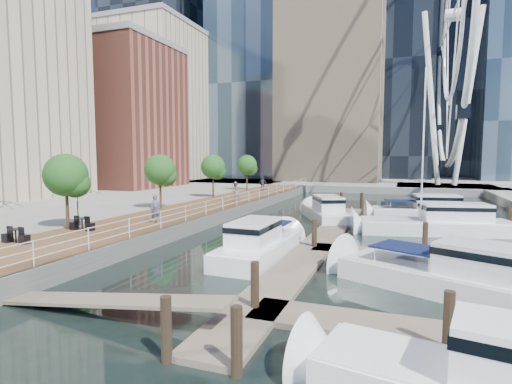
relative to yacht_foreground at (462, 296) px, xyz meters
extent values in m
plane|color=black|center=(-10.03, -2.35, 0.00)|extent=(520.00, 520.00, 0.00)
cube|color=brown|center=(-19.03, 12.65, 0.50)|extent=(6.00, 60.00, 1.00)
cube|color=#595954|center=(-16.03, 12.65, 0.50)|extent=(0.25, 60.00, 1.00)
cube|color=gray|center=(-10.03, 99.65, 0.50)|extent=(200.00, 114.00, 1.00)
cube|color=gray|center=(3.97, 49.65, 0.50)|extent=(14.00, 12.00, 1.00)
cube|color=#6D6051|center=(-7.03, 7.65, 0.10)|extent=(2.00, 32.00, 0.20)
cube|color=#6D6051|center=(-1.03, -4.35, 0.10)|extent=(12.00, 2.00, 0.20)
cube|color=#6D6051|center=(-1.03, 5.65, 0.10)|extent=(12.00, 2.00, 0.20)
cube|color=#6D6051|center=(-1.03, 15.65, 0.10)|extent=(12.00, 2.00, 0.20)
cube|color=brown|center=(-40.03, 31.65, 11.00)|extent=(12.00, 14.00, 20.00)
cube|color=#BCAD8E|center=(-46.03, 47.65, 15.00)|extent=(14.00, 16.00, 28.00)
cylinder|color=white|center=(1.47, 49.65, 14.00)|extent=(0.80, 0.80, 26.00)
cylinder|color=white|center=(6.47, 49.65, 14.00)|extent=(0.80, 0.80, 26.00)
torus|color=white|center=(3.97, 49.65, 26.00)|extent=(0.70, 44.70, 44.70)
cylinder|color=#3F2B1C|center=(-21.43, 1.65, 2.20)|extent=(0.20, 0.20, 2.40)
sphere|color=#265B1E|center=(-21.43, 1.65, 4.30)|extent=(2.60, 2.60, 2.60)
cylinder|color=#3F2B1C|center=(-21.43, 11.65, 2.20)|extent=(0.20, 0.20, 2.40)
sphere|color=#265B1E|center=(-21.43, 11.65, 4.30)|extent=(2.60, 2.60, 2.60)
cylinder|color=#3F2B1C|center=(-21.43, 21.65, 2.20)|extent=(0.20, 0.20, 2.40)
sphere|color=#265B1E|center=(-21.43, 21.65, 4.30)|extent=(2.60, 2.60, 2.60)
cylinder|color=#3F2B1C|center=(-21.43, 31.65, 2.20)|extent=(0.20, 0.20, 2.40)
sphere|color=#265B1E|center=(-21.43, 31.65, 4.30)|extent=(2.60, 2.60, 2.60)
imported|color=#53556F|center=(-17.71, 5.43, 1.94)|extent=(0.81, 0.70, 1.87)
imported|color=#8A725F|center=(-17.63, 18.77, 1.98)|extent=(0.88, 1.06, 1.96)
imported|color=#343842|center=(-19.00, 30.96, 1.95)|extent=(1.13, 0.53, 1.89)
imported|color=#0D321B|center=(-20.50, 1.52, 2.30)|extent=(3.76, 3.79, 2.59)
camera|label=1|loc=(-2.35, -17.01, 5.44)|focal=28.00mm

